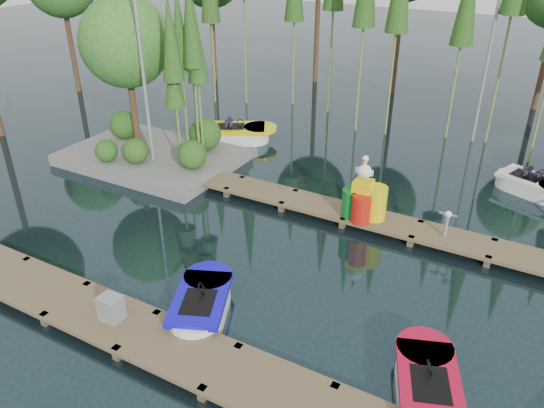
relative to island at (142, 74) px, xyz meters
The scene contains 14 objects.
ground_plane 7.79m from the island, 27.58° to the right, with size 90.00×90.00×0.00m, color #1C2D34.
near_dock 10.44m from the island, 51.04° to the right, with size 18.00×1.50×0.50m.
far_dock 7.91m from the island, ahead, with size 15.00×1.20×0.50m.
island is the anchor object (origin of this frame).
lamp_island 1.56m from the island, 44.71° to the right, with size 0.30×0.30×7.25m.
lamp_rear 12.91m from the island, 36.82° to the left, with size 0.30×0.30×7.25m.
boat_blue 9.94m from the island, 42.59° to the right, with size 2.07×2.81×0.86m.
boat_red 13.93m from the island, 27.37° to the right, with size 1.92×2.73×0.84m.
boat_yellow_far 4.61m from the island, 57.31° to the left, with size 3.24×2.60×1.48m.
boat_white_far 13.77m from the island, 16.60° to the left, with size 2.82×2.02×1.22m.
utility_cabinet 9.94m from the island, 54.27° to the right, with size 0.48×0.40×0.58m, color gray.
yellow_barrel 9.42m from the island, ahead, with size 0.67×0.67×1.00m, color yellow.
drum_cluster 9.09m from the island, ahead, with size 1.12×1.03×1.93m.
seagull_post 11.40m from the island, ahead, with size 0.48×0.26×0.78m.
Camera 1 is at (6.73, -10.66, 8.01)m, focal length 35.00 mm.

